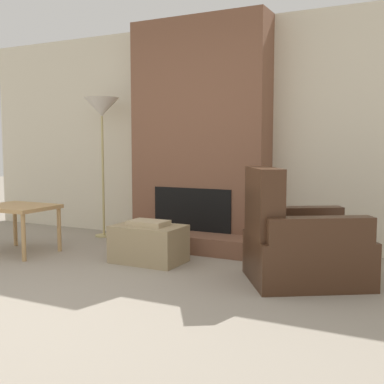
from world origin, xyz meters
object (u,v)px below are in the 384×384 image
Objects in this scene: floor_lamp_left at (102,112)px; ottoman at (149,243)px; side_table at (18,211)px; armchair at (297,249)px.

ottoman is at bearing -36.20° from floor_lamp_left.
floor_lamp_left is (0.23, 1.19, 1.13)m from side_table.
floor_lamp_left reaches higher than side_table.
floor_lamp_left is at bearing 143.80° from ottoman.
armchair is 1.63× the size of side_table.
ottoman is 0.57× the size of armchair.
armchair is at bearing -1.02° from ottoman.
side_table reaches higher than ottoman.
floor_lamp_left is (-1.24, 0.91, 1.39)m from ottoman.
floor_lamp_left is at bearing 39.13° from armchair.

